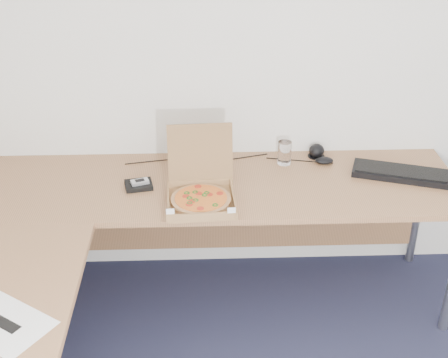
{
  "coord_description": "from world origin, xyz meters",
  "views": [
    {
      "loc": [
        -0.54,
        -1.33,
        2.26
      ],
      "look_at": [
        -0.45,
        1.28,
        0.82
      ],
      "focal_mm": 49.49,
      "sensor_mm": 36.0,
      "label": 1
    }
  ],
  "objects_px": {
    "keyboard": "(401,173)",
    "drinking_glass": "(285,153)",
    "pizza_box": "(201,195)",
    "wallet": "(139,185)",
    "desk": "(143,237)"
  },
  "relations": [
    {
      "from": "desk",
      "to": "pizza_box",
      "type": "xyz_separation_m",
      "value": [
        0.26,
        0.24,
        0.07
      ]
    },
    {
      "from": "keyboard",
      "to": "wallet",
      "type": "bearing_deg",
      "value": -158.81
    },
    {
      "from": "drinking_glass",
      "to": "wallet",
      "type": "height_order",
      "value": "drinking_glass"
    },
    {
      "from": "pizza_box",
      "to": "wallet",
      "type": "relative_size",
      "value": 2.79
    },
    {
      "from": "desk",
      "to": "pizza_box",
      "type": "relative_size",
      "value": 6.7
    },
    {
      "from": "desk",
      "to": "drinking_glass",
      "type": "xyz_separation_m",
      "value": [
        0.71,
        0.63,
        0.09
      ]
    },
    {
      "from": "drinking_glass",
      "to": "keyboard",
      "type": "distance_m",
      "value": 0.61
    },
    {
      "from": "desk",
      "to": "keyboard",
      "type": "height_order",
      "value": "keyboard"
    },
    {
      "from": "drinking_glass",
      "to": "wallet",
      "type": "xyz_separation_m",
      "value": [
        -0.76,
        -0.23,
        -0.05
      ]
    },
    {
      "from": "pizza_box",
      "to": "keyboard",
      "type": "distance_m",
      "value": 1.06
    },
    {
      "from": "pizza_box",
      "to": "keyboard",
      "type": "relative_size",
      "value": 0.77
    },
    {
      "from": "pizza_box",
      "to": "keyboard",
      "type": "xyz_separation_m",
      "value": [
        1.03,
        0.22,
        -0.02
      ]
    },
    {
      "from": "keyboard",
      "to": "drinking_glass",
      "type": "bearing_deg",
      "value": -177.25
    },
    {
      "from": "pizza_box",
      "to": "wallet",
      "type": "bearing_deg",
      "value": 150.09
    },
    {
      "from": "desk",
      "to": "drinking_glass",
      "type": "height_order",
      "value": "drinking_glass"
    }
  ]
}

